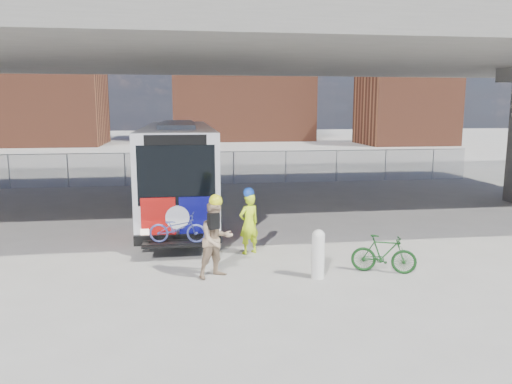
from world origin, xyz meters
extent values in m
plane|color=#9E9991|center=(0.00, 0.00, 0.00)|extent=(160.00, 160.00, 0.00)
cube|color=silver|center=(-2.00, 4.59, 1.95)|extent=(2.55, 12.00, 3.20)
cube|color=black|center=(-2.00, 5.09, 2.59)|extent=(2.61, 11.00, 1.28)
cube|color=black|center=(-2.00, -1.36, 2.33)|extent=(2.24, 0.12, 1.76)
cube|color=black|center=(-2.00, -1.36, 3.36)|extent=(1.78, 0.12, 0.30)
cube|color=black|center=(-2.00, -1.46, 0.45)|extent=(2.55, 0.20, 0.30)
cube|color=#B9110E|center=(-2.55, -1.43, 1.10)|extent=(1.00, 0.08, 1.20)
cube|color=#0B0B65|center=(-1.45, -1.43, 1.10)|extent=(1.00, 0.08, 1.20)
cylinder|color=silver|center=(-2.00, -1.45, 1.10)|extent=(0.70, 0.06, 0.70)
cube|color=gray|center=(-2.00, 4.59, 3.62)|extent=(1.28, 7.20, 0.14)
cube|color=black|center=(-2.00, -1.96, 0.45)|extent=(2.00, 0.70, 0.06)
cylinder|color=black|center=(-3.15, 0.19, 0.50)|extent=(0.30, 1.00, 1.00)
cylinder|color=black|center=(-0.85, 0.19, 0.50)|extent=(0.30, 1.00, 1.00)
cylinder|color=black|center=(-3.15, 8.79, 0.50)|extent=(0.30, 1.00, 1.00)
cylinder|color=black|center=(-0.85, 8.79, 0.50)|extent=(0.30, 1.00, 1.00)
cube|color=#B9110E|center=(-3.30, 0.79, 1.30)|extent=(0.06, 2.60, 1.70)
cube|color=#0B0B65|center=(-3.30, 2.39, 1.30)|extent=(0.06, 1.40, 1.70)
cube|color=#B9110E|center=(-0.70, 0.79, 1.30)|extent=(0.06, 2.60, 1.70)
cube|color=#0B0B65|center=(-0.70, 2.39, 1.30)|extent=(0.06, 1.40, 1.70)
imported|color=#454F99|center=(-2.00, -1.96, 0.90)|extent=(1.68, 0.81, 0.85)
cube|color=#605E59|center=(0.00, 4.00, 6.75)|extent=(40.00, 16.00, 1.50)
cube|color=#605E59|center=(0.00, 4.00, 7.55)|extent=(40.00, 0.60, 0.80)
cylinder|color=gray|center=(-8.00, 12.00, 0.90)|extent=(0.06, 0.06, 1.80)
cylinder|color=gray|center=(-4.00, 12.00, 0.90)|extent=(0.06, 0.06, 1.80)
cylinder|color=gray|center=(0.00, 12.00, 0.90)|extent=(0.06, 0.06, 1.80)
cylinder|color=gray|center=(4.00, 12.00, 0.90)|extent=(0.06, 0.06, 1.80)
cylinder|color=gray|center=(8.00, 12.00, 0.90)|extent=(0.06, 0.06, 1.80)
cylinder|color=gray|center=(12.00, 12.00, 0.90)|extent=(0.06, 0.06, 1.80)
plane|color=gray|center=(0.00, 12.00, 0.90)|extent=(30.00, 0.00, 30.00)
cube|color=gray|center=(0.00, 12.00, 1.82)|extent=(30.00, 0.05, 0.04)
cube|color=brown|center=(-18.00, 45.00, 5.00)|extent=(14.00, 10.00, 10.00)
cube|color=brown|center=(6.00, 52.00, 6.00)|extent=(18.00, 12.00, 12.00)
cube|color=brown|center=(24.00, 40.00, 4.00)|extent=(10.00, 8.00, 8.00)
cylinder|color=brown|center=(14.00, 55.00, 12.50)|extent=(2.20, 2.20, 25.00)
cylinder|color=silver|center=(1.53, -4.11, 0.55)|extent=(0.33, 0.33, 1.10)
sphere|color=silver|center=(1.53, -4.11, 1.10)|extent=(0.33, 0.33, 0.33)
imported|color=#CEF81A|center=(0.08, -1.71, 0.90)|extent=(0.78, 0.68, 1.80)
sphere|color=blue|center=(0.08, -1.71, 1.82)|extent=(0.31, 0.31, 0.31)
imported|color=tan|center=(-1.01, -3.67, 0.98)|extent=(1.19, 1.10, 1.96)
sphere|color=yellow|center=(-1.01, -3.67, 1.98)|extent=(0.34, 0.34, 0.34)
cube|color=black|center=(-1.08, -3.84, 1.51)|extent=(0.32, 0.27, 0.40)
imported|color=#154217|center=(3.33, -3.95, 0.50)|extent=(1.73, 1.06, 1.01)
camera|label=1|loc=(-1.76, -15.89, 4.28)|focal=35.00mm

